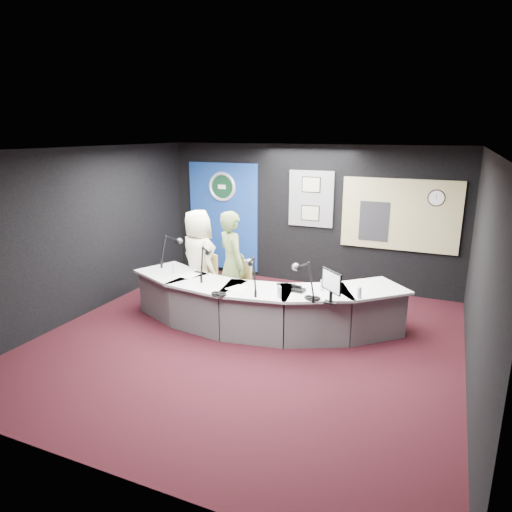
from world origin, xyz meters
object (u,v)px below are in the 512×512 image
at_px(broadcast_desk, 258,305).
at_px(armchair_left, 199,281).
at_px(person_man, 198,260).
at_px(person_woman, 232,265).
at_px(armchair_right, 232,291).

distance_m(broadcast_desk, armchair_left, 1.36).
relative_size(person_man, person_woman, 0.97).
relative_size(armchair_left, armchair_right, 1.10).
bearing_deg(person_man, person_woman, -161.48).
height_order(broadcast_desk, person_woman, person_woman).
bearing_deg(armchair_left, broadcast_desk, 4.63).
distance_m(armchair_left, armchair_right, 0.73).
xyz_separation_m(armchair_left, person_man, (0.00, 0.00, 0.39)).
relative_size(armchair_left, person_man, 0.55).
distance_m(person_man, person_woman, 0.73).
bearing_deg(broadcast_desk, person_man, 163.70).
xyz_separation_m(broadcast_desk, person_woman, (-0.59, 0.25, 0.53)).
xyz_separation_m(armchair_left, armchair_right, (0.71, -0.13, -0.04)).
relative_size(armchair_left, person_woman, 0.54).
bearing_deg(broadcast_desk, person_woman, 156.45).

